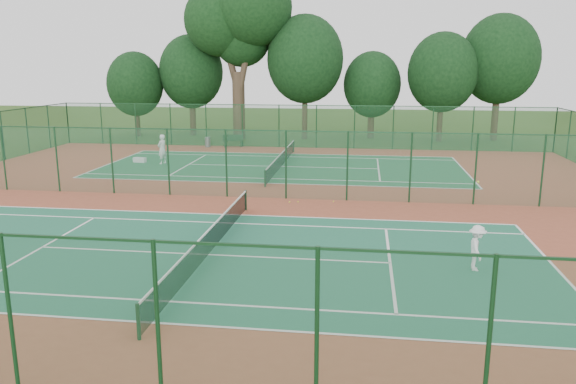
% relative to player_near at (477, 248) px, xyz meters
% --- Properties ---
extents(ground, '(120.00, 120.00, 0.00)m').
position_rel_player_near_xyz_m(ground, '(-9.17, 9.30, -0.79)').
color(ground, '#2C4D18').
rests_on(ground, ground).
extents(red_pad, '(40.00, 36.00, 0.01)m').
position_rel_player_near_xyz_m(red_pad, '(-9.17, 9.30, -0.78)').
color(red_pad, brown).
rests_on(red_pad, ground).
extents(court_near, '(23.77, 10.97, 0.01)m').
position_rel_player_near_xyz_m(court_near, '(-9.17, 0.30, -0.77)').
color(court_near, '#1F6447').
rests_on(court_near, red_pad).
extents(court_far, '(23.77, 10.97, 0.01)m').
position_rel_player_near_xyz_m(court_far, '(-9.17, 18.30, -0.77)').
color(court_far, '#1E6035').
rests_on(court_far, red_pad).
extents(fence_north, '(40.00, 0.09, 3.50)m').
position_rel_player_near_xyz_m(fence_north, '(-9.17, 27.30, 0.98)').
color(fence_north, '#1A4F29').
rests_on(fence_north, ground).
extents(fence_south, '(40.00, 0.09, 3.50)m').
position_rel_player_near_xyz_m(fence_south, '(-9.17, -8.70, 0.98)').
color(fence_south, '#184827').
rests_on(fence_south, ground).
extents(fence_divider, '(40.00, 0.09, 3.50)m').
position_rel_player_near_xyz_m(fence_divider, '(-9.17, 9.30, 0.98)').
color(fence_divider, '#1B5237').
rests_on(fence_divider, ground).
extents(tennis_net_near, '(0.10, 12.90, 0.97)m').
position_rel_player_near_xyz_m(tennis_net_near, '(-9.17, 0.30, -0.24)').
color(tennis_net_near, '#13351F').
rests_on(tennis_net_near, ground).
extents(tennis_net_far, '(0.10, 12.90, 0.97)m').
position_rel_player_near_xyz_m(tennis_net_far, '(-9.17, 18.30, -0.24)').
color(tennis_net_far, '#163D22').
rests_on(tennis_net_far, ground).
extents(player_near, '(0.58, 1.00, 1.53)m').
position_rel_player_near_xyz_m(player_near, '(0.00, 0.00, 0.00)').
color(player_near, white).
rests_on(player_near, court_near).
extents(player_far, '(0.73, 0.86, 2.02)m').
position_rel_player_near_xyz_m(player_far, '(-17.43, 18.26, 0.24)').
color(player_far, white).
rests_on(player_far, court_far).
extents(trash_bin, '(0.56, 0.56, 0.81)m').
position_rel_player_near_xyz_m(trash_bin, '(-16.58, 26.60, -0.37)').
color(trash_bin, slate).
rests_on(trash_bin, red_pad).
extents(bench, '(1.76, 0.95, 1.04)m').
position_rel_player_near_xyz_m(bench, '(-14.50, 26.82, -0.24)').
color(bench, black).
rests_on(bench, red_pad).
extents(kit_bag, '(0.94, 0.48, 0.33)m').
position_rel_player_near_xyz_m(kit_bag, '(-19.23, 18.62, -0.61)').
color(kit_bag, silver).
rests_on(kit_bag, red_pad).
extents(stray_ball_a, '(0.07, 0.07, 0.07)m').
position_rel_player_near_xyz_m(stray_ball_a, '(-6.92, 8.54, -0.74)').
color(stray_ball_a, yellow).
rests_on(stray_ball_a, red_pad).
extents(stray_ball_b, '(0.07, 0.07, 0.07)m').
position_rel_player_near_xyz_m(stray_ball_b, '(-5.19, 8.85, -0.74)').
color(stray_ball_b, '#CEDE33').
rests_on(stray_ball_b, red_pad).
extents(stray_ball_c, '(0.07, 0.07, 0.07)m').
position_rel_player_near_xyz_m(stray_ball_c, '(-7.33, 8.41, -0.74)').
color(stray_ball_c, '#E4F138').
rests_on(stray_ball_c, red_pad).
extents(big_tree, '(9.75, 7.14, 14.98)m').
position_rel_player_near_xyz_m(big_tree, '(-15.07, 32.48, 9.82)').
color(big_tree, '#3E2E22').
rests_on(big_tree, ground).
extents(evergreen_row, '(39.00, 5.00, 12.00)m').
position_rel_player_near_xyz_m(evergreen_row, '(-8.67, 33.55, -0.79)').
color(evergreen_row, black).
rests_on(evergreen_row, ground).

